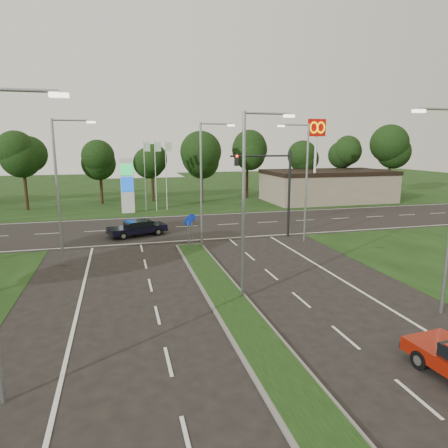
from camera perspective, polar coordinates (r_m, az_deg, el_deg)
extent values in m
plane|color=black|center=(14.88, 6.85, -19.08)|extent=(160.00, 160.00, 0.00)
cube|color=black|center=(67.48, -10.58, 4.78)|extent=(160.00, 50.00, 0.02)
cube|color=black|center=(36.98, -6.90, -0.45)|extent=(160.00, 12.00, 0.02)
cube|color=slate|center=(18.21, 2.12, -12.83)|extent=(2.00, 26.00, 0.12)
cube|color=gray|center=(55.18, 14.51, 5.27)|extent=(16.00, 9.00, 4.00)
cylinder|color=gray|center=(19.00, 2.78, 2.21)|extent=(0.16, 0.16, 9.00)
cylinder|color=gray|center=(19.17, 6.16, 15.43)|extent=(2.20, 0.10, 0.10)
cube|color=#FFF2CC|center=(19.58, 9.27, 14.97)|extent=(0.50, 0.22, 0.12)
cylinder|color=gray|center=(28.61, -3.28, 5.29)|extent=(0.16, 0.16, 9.00)
cylinder|color=gray|center=(28.73, -1.16, 14.12)|extent=(2.20, 0.10, 0.10)
cube|color=#FFF2CC|center=(29.00, 1.01, 13.89)|extent=(0.50, 0.22, 0.12)
cylinder|color=gray|center=(12.23, -27.87, 16.58)|extent=(2.20, 0.10, 0.10)
cube|color=#FFF2CC|center=(12.04, -22.51, 16.64)|extent=(0.50, 0.22, 0.12)
cylinder|color=gray|center=(26.31, -22.66, 3.90)|extent=(0.16, 0.16, 9.00)
cylinder|color=gray|center=(26.04, -20.95, 13.68)|extent=(2.20, 0.10, 0.10)
cube|color=#FFF2CC|center=(25.95, -18.45, 13.63)|extent=(0.50, 0.22, 0.12)
cylinder|color=gray|center=(31.29, 11.67, 5.59)|extent=(0.16, 0.16, 9.00)
cylinder|color=gray|center=(30.70, 10.12, 13.77)|extent=(2.20, 0.10, 0.10)
cube|color=#FFF2CC|center=(30.25, 8.16, 13.68)|extent=(0.50, 0.22, 0.12)
cylinder|color=gray|center=(18.91, 28.71, 14.20)|extent=(2.20, 0.10, 0.10)
cube|color=#FFF2CC|center=(18.18, 26.07, 14.29)|extent=(0.50, 0.22, 0.12)
cylinder|color=black|center=(32.98, 9.28, 4.22)|extent=(0.20, 0.20, 7.00)
cylinder|color=black|center=(31.81, 5.29, 9.66)|extent=(5.00, 0.14, 0.14)
cube|color=black|center=(31.19, 1.78, 9.12)|extent=(0.28, 0.28, 0.90)
sphere|color=#FF190C|center=(31.01, 1.88, 9.66)|extent=(0.20, 0.20, 0.20)
cylinder|color=gray|center=(28.49, -5.17, -1.70)|extent=(0.06, 0.06, 2.20)
cylinder|color=#0C26A5|center=(28.29, -5.20, 0.27)|extent=(0.56, 0.04, 0.56)
cylinder|color=gray|center=(29.50, -4.92, -1.24)|extent=(0.06, 0.06, 2.20)
cylinder|color=#0C26A5|center=(29.30, -4.95, 0.66)|extent=(0.56, 0.04, 0.56)
cylinder|color=gray|center=(30.23, -4.59, -0.93)|extent=(0.06, 0.06, 2.20)
cylinder|color=#0C26A5|center=(30.03, -4.62, 0.93)|extent=(0.56, 0.04, 0.56)
cube|color=silver|center=(45.12, -13.65, 5.30)|extent=(1.40, 0.30, 6.00)
cube|color=#0CA53F|center=(44.79, -13.76, 7.56)|extent=(1.30, 0.08, 1.20)
cube|color=#0C3FBF|center=(44.92, -13.66, 5.53)|extent=(1.30, 0.08, 1.60)
cylinder|color=silver|center=(46.11, -11.24, 6.77)|extent=(0.08, 0.08, 8.00)
cube|color=#B2D8B2|center=(46.00, -10.96, 10.77)|extent=(0.70, 0.02, 1.00)
cylinder|color=silver|center=(46.20, -9.75, 6.84)|extent=(0.08, 0.08, 8.00)
cube|color=#B2D8B2|center=(46.10, -9.44, 10.82)|extent=(0.70, 0.02, 1.00)
cylinder|color=silver|center=(46.32, -8.26, 6.89)|extent=(0.08, 0.08, 8.00)
cube|color=#B2D8B2|center=(46.23, -7.93, 10.86)|extent=(0.70, 0.02, 1.00)
cylinder|color=silver|center=(49.55, 12.87, 8.17)|extent=(0.30, 0.30, 10.00)
cube|color=#BF0C07|center=(49.52, 13.10, 13.26)|extent=(2.20, 0.35, 2.00)
torus|color=#FFC600|center=(49.12, 12.74, 13.29)|extent=(1.06, 0.16, 1.06)
torus|color=#FFC600|center=(49.53, 13.69, 13.23)|extent=(1.06, 0.16, 1.06)
cylinder|color=black|center=(52.38, -9.40, 5.39)|extent=(0.36, 0.36, 4.40)
sphere|color=black|center=(52.12, -9.56, 10.09)|extent=(6.00, 6.00, 6.00)
sphere|color=black|center=(51.94, -9.24, 11.20)|extent=(4.80, 4.80, 4.80)
cylinder|color=black|center=(15.76, 26.17, -17.05)|extent=(0.27, 0.67, 0.65)
cube|color=black|center=(33.94, -12.29, -0.70)|extent=(4.98, 3.16, 0.47)
cube|color=black|center=(33.88, -12.17, 0.07)|extent=(2.42, 2.13, 0.44)
cube|color=black|center=(33.84, -12.19, 0.43)|extent=(2.03, 1.93, 0.04)
cylinder|color=black|center=(32.74, -14.20, -1.68)|extent=(0.69, 0.39, 0.65)
cylinder|color=black|center=(34.36, -15.08, -1.12)|extent=(0.69, 0.39, 0.65)
cylinder|color=black|center=(33.70, -9.40, -1.11)|extent=(0.69, 0.39, 0.65)
cylinder|color=black|center=(35.28, -10.47, -0.59)|extent=(0.69, 0.39, 0.65)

